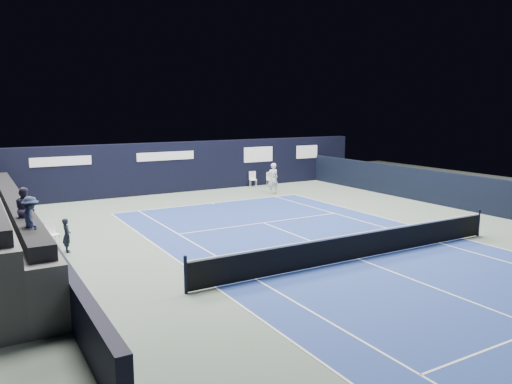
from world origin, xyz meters
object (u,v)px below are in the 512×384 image
tennis_player (273,178)px  tennis_net (359,245)px  folding_chair_back_a (253,176)px  line_judge_chair (51,232)px  folding_chair_back_b (270,178)px

tennis_player → tennis_net: bearing=-109.6°
folding_chair_back_a → tennis_net: 16.67m
folding_chair_back_a → line_judge_chair: size_ratio=1.05×
folding_chair_back_a → tennis_player: tennis_player is taller
folding_chair_back_b → line_judge_chair: bearing=-161.5°
folding_chair_back_b → line_judge_chair: size_ratio=0.99×
folding_chair_back_b → tennis_player: bearing=-128.4°
folding_chair_back_b → folding_chair_back_a: bearing=136.0°
folding_chair_back_b → tennis_player: 2.70m
folding_chair_back_b → tennis_player: tennis_player is taller
folding_chair_back_a → folding_chair_back_b: bearing=-16.7°
line_judge_chair → tennis_net: size_ratio=0.08×
line_judge_chair → folding_chair_back_b: bearing=12.9°
folding_chair_back_b → tennis_net: bearing=-121.5°
folding_chair_back_a → line_judge_chair: folding_chair_back_a is taller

